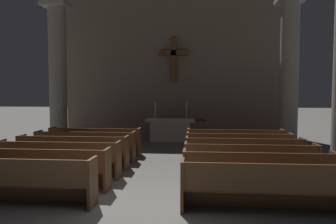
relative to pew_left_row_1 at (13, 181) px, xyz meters
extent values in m
plane|color=#66635E|center=(2.43, 0.04, -0.48)|extent=(80.00, 80.00, 0.00)
cube|color=brown|center=(0.00, 0.04, -0.05)|extent=(3.08, 0.40, 0.05)
cube|color=brown|center=(0.00, -0.19, 0.22)|extent=(3.08, 0.05, 0.50)
cube|color=brown|center=(0.00, 0.22, -0.28)|extent=(3.08, 0.04, 0.40)
cube|color=brown|center=(1.57, 0.02, 0.00)|extent=(0.06, 0.50, 0.95)
cube|color=brown|center=(0.00, 1.05, -0.05)|extent=(3.08, 0.40, 0.05)
cube|color=brown|center=(0.00, 0.82, 0.22)|extent=(3.08, 0.05, 0.50)
cube|color=brown|center=(0.00, 1.23, -0.28)|extent=(3.08, 0.04, 0.40)
cube|color=brown|center=(1.57, 1.03, 0.00)|extent=(0.06, 0.50, 0.95)
cube|color=brown|center=(0.00, 2.05, -0.05)|extent=(3.08, 0.40, 0.05)
cube|color=brown|center=(0.00, 1.83, 0.22)|extent=(3.08, 0.05, 0.50)
cube|color=brown|center=(0.00, 2.23, -0.28)|extent=(3.08, 0.04, 0.40)
cube|color=brown|center=(1.57, 2.03, 0.00)|extent=(0.06, 0.50, 0.95)
cube|color=brown|center=(-1.57, 2.03, 0.00)|extent=(0.06, 0.50, 0.95)
cube|color=brown|center=(0.00, 3.06, -0.05)|extent=(3.08, 0.40, 0.05)
cube|color=brown|center=(0.00, 2.84, 0.22)|extent=(3.08, 0.05, 0.50)
cube|color=brown|center=(0.00, 3.24, -0.28)|extent=(3.08, 0.04, 0.40)
cube|color=brown|center=(1.57, 3.04, 0.00)|extent=(0.06, 0.50, 0.95)
cube|color=brown|center=(-1.57, 3.04, 0.00)|extent=(0.06, 0.50, 0.95)
cube|color=brown|center=(0.00, 4.07, -0.05)|extent=(3.08, 0.40, 0.05)
cube|color=brown|center=(0.00, 3.84, 0.22)|extent=(3.08, 0.05, 0.50)
cube|color=brown|center=(0.00, 4.25, -0.28)|extent=(3.08, 0.04, 0.40)
cube|color=brown|center=(1.57, 4.05, 0.00)|extent=(0.06, 0.50, 0.95)
cube|color=brown|center=(-1.57, 4.05, 0.00)|extent=(0.06, 0.50, 0.95)
cube|color=brown|center=(0.00, 5.08, -0.05)|extent=(3.08, 0.40, 0.05)
cube|color=brown|center=(0.00, 4.85, 0.22)|extent=(3.08, 0.05, 0.50)
cube|color=brown|center=(0.00, 5.26, -0.28)|extent=(3.08, 0.04, 0.40)
cube|color=brown|center=(1.57, 5.06, 0.00)|extent=(0.06, 0.50, 0.95)
cube|color=brown|center=(-1.57, 5.06, 0.00)|extent=(0.06, 0.50, 0.95)
cube|color=brown|center=(4.85, 0.04, -0.05)|extent=(3.08, 0.40, 0.05)
cube|color=brown|center=(4.85, -0.19, 0.22)|extent=(3.08, 0.05, 0.50)
cube|color=brown|center=(4.85, 0.22, -0.28)|extent=(3.08, 0.04, 0.40)
cube|color=brown|center=(3.28, 0.02, 0.00)|extent=(0.06, 0.50, 0.95)
cube|color=brown|center=(4.85, 1.05, -0.05)|extent=(3.08, 0.40, 0.05)
cube|color=brown|center=(4.85, 0.82, 0.22)|extent=(3.08, 0.05, 0.50)
cube|color=brown|center=(4.85, 1.23, -0.28)|extent=(3.08, 0.04, 0.40)
cube|color=brown|center=(3.28, 1.03, 0.00)|extent=(0.06, 0.50, 0.95)
cube|color=brown|center=(6.42, 1.03, 0.00)|extent=(0.06, 0.50, 0.95)
cube|color=brown|center=(4.85, 2.05, -0.05)|extent=(3.08, 0.40, 0.05)
cube|color=brown|center=(4.85, 1.83, 0.22)|extent=(3.08, 0.05, 0.50)
cube|color=brown|center=(4.85, 2.23, -0.28)|extent=(3.08, 0.04, 0.40)
cube|color=brown|center=(3.28, 2.03, 0.00)|extent=(0.06, 0.50, 0.95)
cube|color=brown|center=(6.42, 2.03, 0.00)|extent=(0.06, 0.50, 0.95)
cube|color=brown|center=(4.85, 3.06, -0.05)|extent=(3.08, 0.40, 0.05)
cube|color=brown|center=(4.85, 2.84, 0.22)|extent=(3.08, 0.05, 0.50)
cube|color=brown|center=(4.85, 3.24, -0.28)|extent=(3.08, 0.04, 0.40)
cube|color=brown|center=(3.28, 3.04, 0.00)|extent=(0.06, 0.50, 0.95)
cube|color=brown|center=(6.42, 3.04, 0.00)|extent=(0.06, 0.50, 0.95)
cube|color=brown|center=(4.85, 4.07, -0.05)|extent=(3.08, 0.40, 0.05)
cube|color=brown|center=(4.85, 3.84, 0.22)|extent=(3.08, 0.05, 0.50)
cube|color=brown|center=(4.85, 4.25, -0.28)|extent=(3.08, 0.04, 0.40)
cube|color=brown|center=(3.28, 4.05, 0.00)|extent=(0.06, 0.50, 0.95)
cube|color=brown|center=(6.42, 4.05, 0.00)|extent=(0.06, 0.50, 0.95)
cube|color=brown|center=(4.85, 5.08, -0.05)|extent=(3.08, 0.40, 0.05)
cube|color=brown|center=(4.85, 4.85, 0.22)|extent=(3.08, 0.05, 0.50)
cube|color=brown|center=(4.85, 5.26, -0.28)|extent=(3.08, 0.04, 0.40)
cube|color=brown|center=(3.28, 5.06, 0.00)|extent=(0.06, 0.50, 0.95)
cube|color=brown|center=(6.42, 5.06, 0.00)|extent=(0.06, 0.50, 0.95)
cube|color=gray|center=(-2.52, 7.76, -0.38)|extent=(1.05, 1.05, 0.20)
cylinder|color=gray|center=(-2.52, 7.76, 2.46)|extent=(0.75, 0.75, 5.88)
cube|color=gray|center=(-2.52, 7.76, 5.49)|extent=(1.12, 1.12, 0.16)
cube|color=gray|center=(7.38, 7.76, -0.38)|extent=(1.05, 1.05, 0.20)
cylinder|color=gray|center=(7.38, 7.76, 2.46)|extent=(0.75, 0.75, 5.88)
cube|color=gray|center=(7.38, 7.76, 5.49)|extent=(1.12, 1.12, 0.16)
cube|color=#A8A399|center=(2.43, 8.26, -0.04)|extent=(1.76, 0.72, 0.88)
cube|color=#A8A399|center=(2.43, 8.26, 0.46)|extent=(2.20, 0.90, 0.12)
cube|color=silver|center=(2.43, 8.26, 0.53)|extent=(2.09, 0.86, 0.01)
cylinder|color=#B79338|center=(1.73, 8.26, 0.54)|extent=(0.16, 0.16, 0.02)
cylinder|color=#B79338|center=(1.73, 8.26, 0.74)|extent=(0.07, 0.07, 0.42)
cylinder|color=silver|center=(1.73, 8.26, 1.12)|extent=(0.04, 0.04, 0.34)
cylinder|color=#B79338|center=(3.13, 8.26, 0.54)|extent=(0.16, 0.16, 0.02)
cylinder|color=#B79338|center=(3.13, 8.26, 0.74)|extent=(0.07, 0.07, 0.42)
cylinder|color=silver|center=(3.13, 8.26, 1.12)|extent=(0.04, 0.04, 0.34)
cube|color=#706656|center=(2.43, 10.33, 2.99)|extent=(11.10, 0.25, 6.93)
cube|color=brown|center=(2.43, 10.08, 3.33)|extent=(0.26, 0.26, 2.20)
cube|color=brown|center=(2.43, 10.08, 3.66)|extent=(1.41, 0.26, 0.26)
cylinder|color=brown|center=(3.71, 7.06, -0.46)|extent=(0.36, 0.36, 0.04)
cylinder|color=brown|center=(3.71, 7.06, 0.05)|extent=(0.10, 0.10, 1.05)
cube|color=brown|center=(3.71, 7.06, 0.60)|extent=(0.44, 0.31, 0.15)
camera|label=1|loc=(3.51, -5.76, 1.72)|focal=33.85mm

